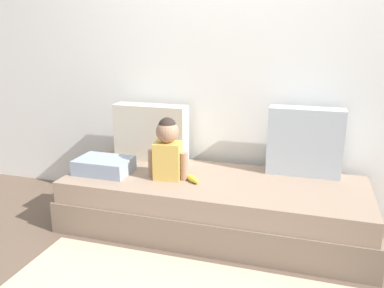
{
  "coord_description": "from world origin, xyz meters",
  "views": [
    {
      "loc": [
        0.63,
        -2.57,
        1.4
      ],
      "look_at": [
        -0.16,
        0.0,
        0.64
      ],
      "focal_mm": 36.95,
      "sensor_mm": 36.0,
      "label": 1
    }
  ],
  "objects_px": {
    "couch": "(213,205)",
    "banana": "(192,179)",
    "throw_pillow_right": "(305,142)",
    "throw_pillow_left": "(151,133)",
    "toddler": "(168,148)",
    "folded_blanket": "(104,166)"
  },
  "relations": [
    {
      "from": "couch",
      "to": "banana",
      "type": "distance_m",
      "value": 0.27
    },
    {
      "from": "throw_pillow_right",
      "to": "banana",
      "type": "distance_m",
      "value": 0.86
    },
    {
      "from": "throw_pillow_right",
      "to": "couch",
      "type": "bearing_deg",
      "value": -153.3
    },
    {
      "from": "throw_pillow_left",
      "to": "banana",
      "type": "distance_m",
      "value": 0.64
    },
    {
      "from": "toddler",
      "to": "banana",
      "type": "distance_m",
      "value": 0.28
    },
    {
      "from": "throw_pillow_right",
      "to": "folded_blanket",
      "type": "bearing_deg",
      "value": -164.11
    },
    {
      "from": "couch",
      "to": "throw_pillow_left",
      "type": "height_order",
      "value": "throw_pillow_left"
    },
    {
      "from": "couch",
      "to": "banana",
      "type": "height_order",
      "value": "banana"
    },
    {
      "from": "couch",
      "to": "throw_pillow_left",
      "type": "bearing_deg",
      "value": 153.3
    },
    {
      "from": "throw_pillow_right",
      "to": "toddler",
      "type": "xyz_separation_m",
      "value": [
        -0.92,
        -0.37,
        -0.03
      ]
    },
    {
      "from": "throw_pillow_left",
      "to": "folded_blanket",
      "type": "height_order",
      "value": "throw_pillow_left"
    },
    {
      "from": "toddler",
      "to": "couch",
      "type": "bearing_deg",
      "value": 11.6
    },
    {
      "from": "banana",
      "to": "folded_blanket",
      "type": "height_order",
      "value": "folded_blanket"
    },
    {
      "from": "toddler",
      "to": "banana",
      "type": "relative_size",
      "value": 2.62
    },
    {
      "from": "toddler",
      "to": "folded_blanket",
      "type": "distance_m",
      "value": 0.52
    },
    {
      "from": "toddler",
      "to": "throw_pillow_left",
      "type": "bearing_deg",
      "value": 127.36
    },
    {
      "from": "throw_pillow_right",
      "to": "banana",
      "type": "height_order",
      "value": "throw_pillow_right"
    },
    {
      "from": "couch",
      "to": "toddler",
      "type": "bearing_deg",
      "value": -168.4
    },
    {
      "from": "couch",
      "to": "banana",
      "type": "xyz_separation_m",
      "value": [
        -0.13,
        -0.08,
        0.22
      ]
    },
    {
      "from": "couch",
      "to": "toddler",
      "type": "relative_size",
      "value": 4.92
    },
    {
      "from": "throw_pillow_left",
      "to": "banana",
      "type": "height_order",
      "value": "throw_pillow_left"
    },
    {
      "from": "throw_pillow_left",
      "to": "toddler",
      "type": "distance_m",
      "value": 0.46
    }
  ]
}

